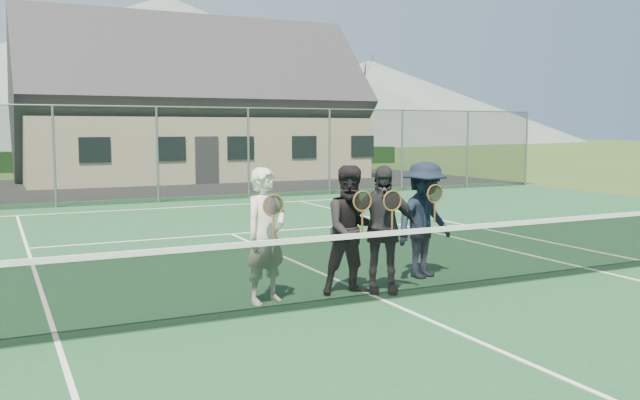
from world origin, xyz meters
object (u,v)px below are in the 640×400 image
at_px(player_b, 353,230).
at_px(player_c, 382,229).
at_px(player_d, 424,220).
at_px(clubhouse, 192,93).
at_px(tennis_net, 383,263).
at_px(player_a, 266,236).

xyz_separation_m(player_b, player_c, (0.39, -0.14, 0.00)).
xyz_separation_m(player_c, player_d, (1.11, 0.56, -0.00)).
height_order(clubhouse, player_c, clubhouse).
xyz_separation_m(tennis_net, clubhouse, (4.00, 24.00, 3.45)).
height_order(tennis_net, player_a, player_a).
bearing_deg(clubhouse, tennis_net, -99.46).
relative_size(player_a, player_c, 1.00).
height_order(player_a, player_d, same).
xyz_separation_m(player_a, player_b, (1.28, -0.05, -0.00)).
relative_size(clubhouse, player_b, 8.67).
height_order(player_a, player_b, same).
bearing_deg(player_a, player_b, -2.23).
xyz_separation_m(player_b, player_d, (1.49, 0.42, -0.00)).
bearing_deg(player_d, player_a, -172.33).
bearing_deg(tennis_net, player_d, 36.17).
distance_m(player_a, player_c, 1.67).
relative_size(clubhouse, player_d, 8.67).
height_order(player_c, player_d, same).
bearing_deg(tennis_net, player_c, 62.37).
relative_size(clubhouse, player_c, 8.67).
bearing_deg(player_c, player_d, 26.89).
bearing_deg(clubhouse, player_c, -99.13).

